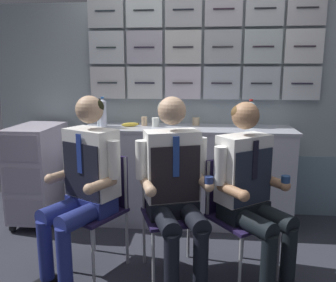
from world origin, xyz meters
name	(u,v)px	position (x,y,z in m)	size (l,w,h in m)	color
galley_bulkhead	(197,103)	(0.01, 1.37, 1.15)	(4.20, 0.14, 2.21)	#8F9CA0
galley_counter	(187,175)	(-0.07, 1.09, 0.47)	(2.01, 0.53, 0.95)	#B3B6C4
service_trolley	(38,171)	(-1.52, 0.93, 0.51)	(0.40, 0.65, 0.96)	black
folding_chair_left	(101,198)	(-0.69, 0.23, 0.53)	(0.54, 0.54, 0.86)	#A8AAAF
crew_member_left	(84,178)	(-0.76, 0.10, 0.73)	(0.61, 0.71, 1.31)	black
folding_chair_center	(169,201)	(-0.16, 0.23, 0.53)	(0.51, 0.51, 0.86)	#A8AAAF
crew_member_center	(175,181)	(-0.11, 0.08, 0.73)	(0.56, 0.70, 1.31)	black
folding_chair_right	(234,203)	(0.32, 0.22, 0.53)	(0.56, 0.56, 0.86)	#A8AAAF
crew_member_right	(251,186)	(0.42, 0.09, 0.71)	(0.62, 0.68, 1.28)	black
water_bottle_short	(100,113)	(-0.93, 1.09, 1.07)	(0.06, 0.06, 0.27)	silver
water_bottle_tall	(251,114)	(0.53, 1.14, 1.08)	(0.07, 0.07, 0.27)	silver
water_bottle_blue_cap	(103,113)	(-0.87, 1.00, 1.09)	(0.07, 0.07, 0.29)	silver
paper_cup_tan	(156,122)	(-0.38, 1.11, 0.99)	(0.07, 0.07, 0.09)	white
espresso_cup_small	(196,121)	(0.01, 1.23, 0.99)	(0.07, 0.07, 0.08)	#C8AE87
coffee_cup_spare	(144,121)	(-0.50, 1.15, 0.99)	(0.06, 0.06, 0.09)	tan
snack_banana	(130,124)	(-0.62, 1.08, 0.97)	(0.17, 0.10, 0.04)	yellow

